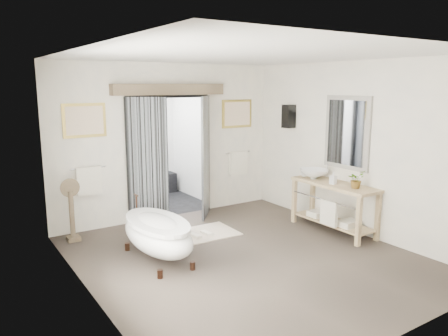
% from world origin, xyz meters
% --- Properties ---
extents(ground_plane, '(5.00, 5.00, 0.00)m').
position_xyz_m(ground_plane, '(0.00, 0.00, 0.00)').
color(ground_plane, '#4D4239').
extents(room_shell, '(4.52, 5.02, 2.91)m').
position_xyz_m(room_shell, '(-0.04, -0.13, 1.86)').
color(room_shell, silver).
rests_on(room_shell, ground_plane).
extents(shower_room, '(2.22, 2.01, 2.51)m').
position_xyz_m(shower_room, '(0.00, 3.99, 0.91)').
color(shower_room, black).
rests_on(shower_room, ground_plane).
extents(back_wall_dressing, '(3.82, 0.72, 2.52)m').
position_xyz_m(back_wall_dressing, '(0.00, 2.32, 1.56)').
color(back_wall_dressing, black).
rests_on(back_wall_dressing, ground_plane).
extents(clawfoot_tub, '(0.74, 1.67, 0.81)m').
position_xyz_m(clawfoot_tub, '(-1.11, 0.65, 0.40)').
color(clawfoot_tub, black).
rests_on(clawfoot_tub, ground_plane).
extents(vanity, '(0.57, 1.60, 0.85)m').
position_xyz_m(vanity, '(1.95, 0.15, 0.51)').
color(vanity, tan).
rests_on(vanity, ground_plane).
extents(pedestal_mirror, '(0.31, 0.20, 1.04)m').
position_xyz_m(pedestal_mirror, '(-1.94, 2.13, 0.45)').
color(pedestal_mirror, brown).
rests_on(pedestal_mirror, ground_plane).
extents(rug, '(1.22, 0.84, 0.01)m').
position_xyz_m(rug, '(-0.04, 1.26, 0.01)').
color(rug, beige).
rests_on(rug, ground_plane).
extents(slippers, '(0.35, 0.25, 0.05)m').
position_xyz_m(slippers, '(-0.10, 1.15, 0.04)').
color(slippers, white).
rests_on(slippers, rug).
extents(basin, '(0.53, 0.53, 0.17)m').
position_xyz_m(basin, '(1.92, 0.60, 0.94)').
color(basin, white).
rests_on(basin, vanity).
extents(plant, '(0.28, 0.25, 0.29)m').
position_xyz_m(plant, '(1.98, -0.29, 1.00)').
color(plant, gray).
rests_on(plant, vanity).
extents(soap_bottle_a, '(0.10, 0.11, 0.21)m').
position_xyz_m(soap_bottle_a, '(1.89, 0.12, 0.95)').
color(soap_bottle_a, gray).
rests_on(soap_bottle_a, vanity).
extents(soap_bottle_b, '(0.16, 0.16, 0.16)m').
position_xyz_m(soap_bottle_b, '(1.93, 0.84, 0.93)').
color(soap_bottle_b, gray).
rests_on(soap_bottle_b, vanity).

